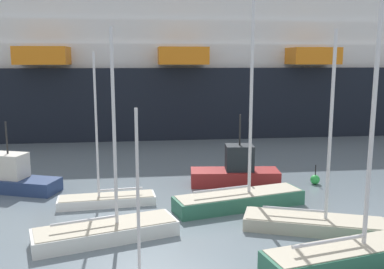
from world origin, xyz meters
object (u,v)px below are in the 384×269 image
at_px(sailboat_1, 352,248).
at_px(channel_buoy_0, 315,179).
at_px(sailboat_4, 107,198).
at_px(fishing_boat_2, 12,178).
at_px(sailboat_3, 240,196).
at_px(cruise_ship, 173,65).
at_px(sailboat_2, 106,229).
at_px(sailboat_5, 314,222).
at_px(fishing_boat_0, 236,172).

xyz_separation_m(sailboat_1, channel_buoy_0, (2.30, 10.42, -0.32)).
bearing_deg(sailboat_4, channel_buoy_0, -174.51).
relative_size(sailboat_4, fishing_boat_2, 1.42).
xyz_separation_m(sailboat_3, cruise_ship, (-2.87, 27.91, 6.47)).
bearing_deg(sailboat_3, sailboat_4, 155.44).
bearing_deg(cruise_ship, sailboat_1, -83.35).
distance_m(sailboat_2, sailboat_5, 9.25).
relative_size(sailboat_1, channel_buoy_0, 10.59).
bearing_deg(sailboat_5, cruise_ship, 117.41).
relative_size(channel_buoy_0, cruise_ship, 0.01).
xyz_separation_m(sailboat_3, channel_buoy_0, (5.43, 3.94, -0.32)).
height_order(sailboat_1, sailboat_2, sailboat_1).
relative_size(sailboat_1, sailboat_2, 1.45).
distance_m(sailboat_3, fishing_boat_2, 13.39).
height_order(sailboat_5, channel_buoy_0, sailboat_5).
height_order(sailboat_4, fishing_boat_0, sailboat_4).
height_order(sailboat_1, sailboat_4, sailboat_1).
relative_size(fishing_boat_2, cruise_ship, 0.04).
distance_m(sailboat_5, cruise_ship, 32.38).
height_order(sailboat_4, cruise_ship, cruise_ship).
height_order(sailboat_1, channel_buoy_0, sailboat_1).
xyz_separation_m(sailboat_5, fishing_boat_0, (-2.33, 7.39, 0.39)).
height_order(sailboat_1, fishing_boat_0, sailboat_1).
bearing_deg(channel_buoy_0, sailboat_4, -166.14).
xyz_separation_m(sailboat_4, cruise_ship, (4.12, 27.03, 6.72)).
relative_size(sailboat_3, fishing_boat_2, 2.26).
xyz_separation_m(sailboat_4, sailboat_5, (9.81, -4.14, 0.05)).
bearing_deg(channel_buoy_0, sailboat_5, -109.91).
bearing_deg(sailboat_1, sailboat_2, 147.60).
xyz_separation_m(sailboat_2, fishing_boat_0, (6.91, 7.74, 0.38)).
height_order(sailboat_3, cruise_ship, cruise_ship).
height_order(sailboat_3, sailboat_5, sailboat_3).
height_order(sailboat_5, cruise_ship, cruise_ship).
bearing_deg(sailboat_5, channel_buoy_0, 87.15).
relative_size(sailboat_1, sailboat_3, 1.02).
bearing_deg(sailboat_1, cruise_ship, 84.24).
bearing_deg(sailboat_3, sailboat_1, -81.56).
bearing_deg(sailboat_3, fishing_boat_2, 146.43).
relative_size(sailboat_3, channel_buoy_0, 10.43).
relative_size(sailboat_3, cruise_ship, 0.10).
bearing_deg(fishing_boat_0, channel_buoy_0, 0.34).
relative_size(sailboat_5, fishing_boat_2, 1.58).
xyz_separation_m(sailboat_5, fishing_boat_2, (-15.68, 6.99, 0.35)).
bearing_deg(sailboat_3, cruise_ship, 78.50).
bearing_deg(sailboat_2, sailboat_3, 9.32).
distance_m(sailboat_1, cruise_ship, 35.51).
distance_m(sailboat_1, sailboat_3, 7.19).
bearing_deg(sailboat_4, cruise_ship, -107.02).
relative_size(sailboat_1, cruise_ship, 0.10).
distance_m(sailboat_2, fishing_boat_2, 9.77).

